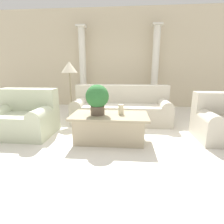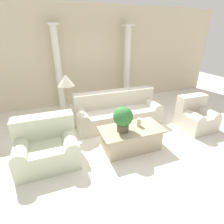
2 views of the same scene
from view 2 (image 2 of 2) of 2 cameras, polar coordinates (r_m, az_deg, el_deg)
ground_plane at (r=4.38m, az=2.65°, el=-8.14°), size 16.00×16.00×0.00m
wall_back at (r=6.29m, az=-7.04°, el=17.39°), size 10.00×0.06×3.20m
sofa_long at (r=4.89m, az=1.79°, el=0.16°), size 2.33×0.89×0.89m
loveseat at (r=3.70m, az=-20.53°, el=-10.12°), size 1.16×0.89×0.89m
coffee_table at (r=3.90m, az=6.24°, el=-8.45°), size 1.37×0.72×0.49m
potted_plant at (r=3.54m, az=3.63°, el=-1.93°), size 0.41×0.41×0.54m
pillar_candle at (r=3.86m, az=8.81°, el=-3.35°), size 0.10×0.10×0.18m
floor_lamp at (r=4.38m, az=-14.76°, el=9.09°), size 0.40×0.40×1.46m
column_left at (r=5.83m, az=-17.07°, el=13.33°), size 0.30×0.30×2.61m
column_right at (r=6.42m, az=4.92°, el=15.23°), size 0.30×0.30×2.61m
armchair at (r=5.14m, az=25.60°, el=-1.10°), size 0.79×0.82×0.86m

